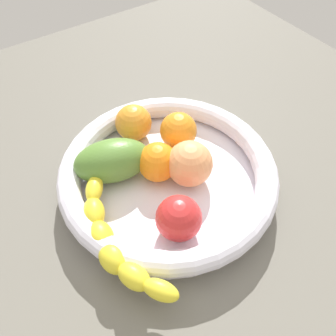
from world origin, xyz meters
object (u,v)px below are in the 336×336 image
fruit_bowl (168,175)px  orange_mid_right (133,123)px  orange_front (158,162)px  orange_mid_left (178,131)px  tomato_red (179,218)px  peach_blush (190,164)px  mango_green (112,161)px  banana_draped_left (113,243)px

fruit_bowl → orange_mid_right: bearing=-3.1°
orange_front → orange_mid_left: (4.20, -7.21, -0.00)cm
tomato_red → peach_blush: size_ratio=0.90×
fruit_bowl → peach_blush: bearing=-121.1°
orange_mid_left → mango_green: mango_green is taller
fruit_bowl → peach_blush: 4.57cm
peach_blush → banana_draped_left: bearing=105.9°
tomato_red → orange_mid_left: bearing=-35.1°
fruit_bowl → tomato_red: (-9.21, 4.35, 2.46)cm
banana_draped_left → mango_green: 14.81cm
banana_draped_left → mango_green: bearing=-28.8°
peach_blush → orange_mid_left: bearing=-22.7°
peach_blush → orange_front: bearing=47.4°
orange_mid_right → fruit_bowl: bearing=176.9°
orange_front → fruit_bowl: bearing=-153.7°
orange_mid_left → fruit_bowl: bearing=133.3°
tomato_red → fruit_bowl: bearing=-25.3°
orange_front → tomato_red: bearing=162.5°
orange_front → tomato_red: tomato_red is taller
mango_green → tomato_red: bearing=-169.9°
orange_front → banana_draped_left: bearing=122.7°
banana_draped_left → orange_front: size_ratio=3.74×
tomato_red → orange_mid_right: bearing=-13.1°
fruit_bowl → mango_green: bearing=48.9°
orange_front → peach_blush: bearing=-132.6°
fruit_bowl → orange_mid_left: 9.02cm
orange_mid_right → peach_blush: peach_blush is taller
banana_draped_left → orange_mid_left: size_ratio=3.74×
orange_mid_left → mango_green: (0.21, 13.42, 0.21)cm
orange_mid_right → mango_green: (-6.17, 7.76, 0.20)cm
fruit_bowl → orange_front: bearing=26.3°
fruit_bowl → mango_green: 9.74cm
banana_draped_left → orange_mid_left: orange_mid_left is taller
orange_mid_right → mango_green: size_ratio=0.52×
orange_mid_left → orange_front: bearing=120.2°
mango_green → banana_draped_left: bearing=151.2°
banana_draped_left → peach_blush: (4.92, -17.26, 1.28)cm
peach_blush → mango_green: bearing=51.6°
fruit_bowl → orange_front: (1.77, 0.88, 2.34)cm
fruit_bowl → orange_mid_right: 12.59cm
orange_front → orange_mid_right: bearing=-8.4°
banana_draped_left → tomato_red: (-2.44, -9.85, 0.90)cm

